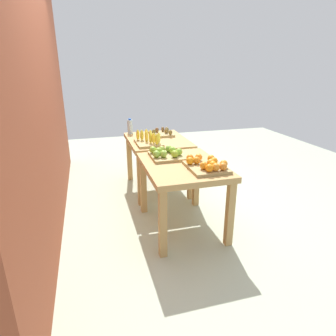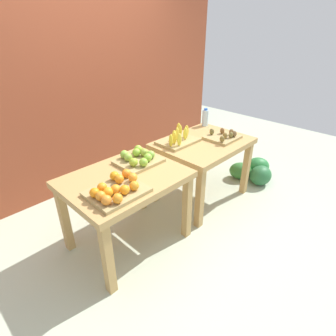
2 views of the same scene
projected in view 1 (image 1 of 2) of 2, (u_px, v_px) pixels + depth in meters
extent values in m
plane|color=#B2BEA3|center=(168.00, 204.00, 3.78)|extent=(8.00, 8.00, 0.00)
cube|color=#974429|center=(40.00, 88.00, 2.93)|extent=(4.40, 0.12, 3.00)
cube|color=tan|center=(183.00, 166.00, 3.03)|extent=(1.04, 0.80, 0.06)
cube|color=tan|center=(230.00, 214.00, 2.83)|extent=(0.07, 0.07, 0.69)
cube|color=tan|center=(196.00, 180.00, 3.66)|extent=(0.07, 0.07, 0.69)
cube|color=tan|center=(163.00, 224.00, 2.65)|extent=(0.07, 0.07, 0.69)
cube|color=tan|center=(143.00, 186.00, 3.49)|extent=(0.07, 0.07, 0.69)
cube|color=tan|center=(157.00, 141.00, 4.05)|extent=(1.04, 0.80, 0.06)
cube|color=tan|center=(191.00, 175.00, 3.84)|extent=(0.07, 0.07, 0.69)
cube|color=tan|center=(171.00, 155.00, 4.67)|extent=(0.07, 0.07, 0.69)
cube|color=tan|center=(140.00, 180.00, 3.67)|extent=(0.07, 0.07, 0.69)
cube|color=tan|center=(129.00, 159.00, 4.50)|extent=(0.07, 0.07, 0.69)
cube|color=tan|center=(206.00, 167.00, 2.87)|extent=(0.44, 0.36, 0.03)
sphere|color=orange|center=(214.00, 161.00, 2.89)|extent=(0.08, 0.08, 0.08)
sphere|color=orange|center=(216.00, 167.00, 2.72)|extent=(0.09, 0.09, 0.08)
sphere|color=orange|center=(211.00, 158.00, 2.97)|extent=(0.08, 0.08, 0.08)
sphere|color=orange|center=(199.00, 157.00, 3.01)|extent=(0.08, 0.08, 0.08)
sphere|color=orange|center=(204.00, 166.00, 2.76)|extent=(0.10, 0.10, 0.08)
sphere|color=orange|center=(197.00, 160.00, 2.91)|extent=(0.11, 0.11, 0.08)
sphere|color=orange|center=(213.00, 165.00, 2.77)|extent=(0.08, 0.08, 0.08)
sphere|color=orange|center=(224.00, 164.00, 2.80)|extent=(0.10, 0.10, 0.08)
sphere|color=orange|center=(190.00, 158.00, 2.99)|extent=(0.11, 0.11, 0.08)
sphere|color=orange|center=(209.00, 168.00, 2.69)|extent=(0.10, 0.10, 0.08)
sphere|color=orange|center=(211.00, 163.00, 2.83)|extent=(0.10, 0.10, 0.08)
sphere|color=orange|center=(190.00, 161.00, 2.89)|extent=(0.11, 0.11, 0.08)
sphere|color=orange|center=(223.00, 166.00, 2.73)|extent=(0.09, 0.09, 0.08)
cube|color=tan|center=(166.00, 156.00, 3.22)|extent=(0.40, 0.34, 0.03)
sphere|color=#8EBB3F|center=(163.00, 154.00, 3.11)|extent=(0.10, 0.10, 0.08)
sphere|color=#89BF40|center=(156.00, 154.00, 3.11)|extent=(0.11, 0.11, 0.08)
sphere|color=#83B642|center=(169.00, 149.00, 3.31)|extent=(0.11, 0.11, 0.08)
sphere|color=#91C139|center=(153.00, 150.00, 3.26)|extent=(0.11, 0.11, 0.08)
sphere|color=#89B734|center=(158.00, 151.00, 3.22)|extent=(0.10, 0.10, 0.08)
sphere|color=#95B830|center=(175.00, 154.00, 3.11)|extent=(0.11, 0.11, 0.08)
sphere|color=#86BC36|center=(179.00, 152.00, 3.19)|extent=(0.11, 0.11, 0.08)
sphere|color=#94AD3A|center=(162.00, 149.00, 3.28)|extent=(0.09, 0.09, 0.08)
sphere|color=#8AC03B|center=(172.00, 150.00, 3.26)|extent=(0.11, 0.11, 0.08)
cube|color=tan|center=(148.00, 143.00, 3.77)|extent=(0.44, 0.32, 0.03)
ellipsoid|color=yellow|center=(159.00, 138.00, 3.68)|extent=(0.07, 0.06, 0.14)
ellipsoid|color=yellow|center=(157.00, 139.00, 3.59)|extent=(0.06, 0.06, 0.14)
ellipsoid|color=yellow|center=(142.00, 135.00, 3.82)|extent=(0.05, 0.06, 0.14)
ellipsoid|color=yellow|center=(146.00, 134.00, 3.87)|extent=(0.06, 0.06, 0.14)
ellipsoid|color=yellow|center=(138.00, 135.00, 3.84)|extent=(0.07, 0.07, 0.14)
ellipsoid|color=yellow|center=(151.00, 135.00, 3.82)|extent=(0.07, 0.07, 0.14)
ellipsoid|color=yellow|center=(151.00, 138.00, 3.68)|extent=(0.06, 0.07, 0.14)
ellipsoid|color=yellow|center=(147.00, 136.00, 3.74)|extent=(0.05, 0.04, 0.14)
ellipsoid|color=yellow|center=(154.00, 138.00, 3.66)|extent=(0.06, 0.06, 0.14)
cube|color=tan|center=(161.00, 134.00, 4.25)|extent=(0.36, 0.32, 0.03)
ellipsoid|color=brown|center=(170.00, 132.00, 4.12)|extent=(0.06, 0.06, 0.07)
ellipsoid|color=brown|center=(167.00, 129.00, 4.33)|extent=(0.06, 0.07, 0.07)
ellipsoid|color=brown|center=(166.00, 131.00, 4.21)|extent=(0.07, 0.07, 0.07)
ellipsoid|color=brown|center=(154.00, 132.00, 4.16)|extent=(0.05, 0.06, 0.07)
ellipsoid|color=brown|center=(157.00, 130.00, 4.28)|extent=(0.07, 0.07, 0.07)
ellipsoid|color=brown|center=(167.00, 130.00, 4.28)|extent=(0.07, 0.06, 0.07)
ellipsoid|color=brown|center=(163.00, 129.00, 4.34)|extent=(0.07, 0.07, 0.07)
cylinder|color=silver|center=(130.00, 127.00, 4.31)|extent=(0.08, 0.08, 0.21)
cylinder|color=blue|center=(130.00, 119.00, 4.28)|extent=(0.04, 0.04, 0.02)
ellipsoid|color=#287537|center=(158.00, 158.00, 5.21)|extent=(0.41, 0.41, 0.26)
ellipsoid|color=#337431|center=(155.00, 164.00, 4.95)|extent=(0.36, 0.38, 0.23)
ellipsoid|color=#286537|center=(169.00, 161.00, 5.06)|extent=(0.34, 0.31, 0.26)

